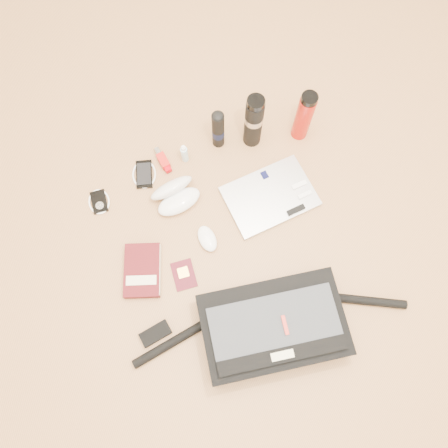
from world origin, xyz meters
The scene contains 14 objects.
ground centered at (0.00, 0.00, 0.00)m, with size 4.00×4.00×0.00m, color #A87546.
messenger_bag centered at (0.00, -0.31, 0.06)m, with size 1.02×0.40×0.14m.
laptop centered at (0.22, 0.17, 0.01)m, with size 0.36×0.26×0.03m.
book centered at (-0.36, 0.08, 0.02)m, with size 0.20×0.24×0.04m.
passport centered at (-0.22, 0.01, 0.00)m, with size 0.10×0.12×0.01m.
mouse centered at (-0.09, 0.10, 0.02)m, with size 0.07×0.11×0.04m.
sunglasses_case centered at (-0.14, 0.32, 0.04)m, with size 0.20×0.18×0.11m.
ipod centered at (-0.43, 0.42, 0.01)m, with size 0.10×0.11×0.01m.
phone centered at (-0.22, 0.47, 0.01)m, with size 0.13×0.14×0.01m.
inhaler centered at (-0.13, 0.49, 0.02)m, with size 0.04×0.12×0.03m.
spray_bottle centered at (-0.03, 0.47, 0.05)m, with size 0.04×0.04×0.11m.
aerosol_can centered at (0.13, 0.49, 0.11)m, with size 0.06×0.06×0.22m.
thermos_black centered at (0.26, 0.44, 0.14)m, with size 0.09×0.09×0.29m.
thermos_red centered at (0.46, 0.39, 0.13)m, with size 0.08×0.08×0.27m.
Camera 1 is at (-0.22, -0.38, 1.67)m, focal length 35.00 mm.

